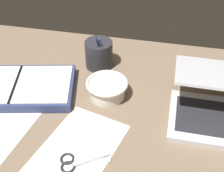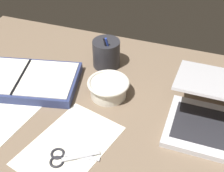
# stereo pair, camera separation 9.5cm
# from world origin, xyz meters

# --- Properties ---
(desk_top) EXTENTS (1.40, 1.00, 0.02)m
(desk_top) POSITION_xyz_m (0.00, 0.00, 0.01)
(desk_top) COLOR #75604C
(desk_top) RESTS_ON ground
(bowl) EXTENTS (0.14, 0.14, 0.06)m
(bowl) POSITION_xyz_m (-0.04, 0.13, 0.05)
(bowl) COLOR silver
(bowl) RESTS_ON desk_top
(pen_cup) EXTENTS (0.10, 0.10, 0.13)m
(pen_cup) POSITION_xyz_m (-0.10, 0.29, 0.07)
(pen_cup) COLOR #28282D
(pen_cup) RESTS_ON desk_top
(planner) EXTENTS (0.41, 0.29, 0.04)m
(planner) POSITION_xyz_m (-0.33, 0.09, 0.04)
(planner) COLOR navy
(planner) RESTS_ON desk_top
(scissors) EXTENTS (0.13, 0.09, 0.01)m
(scissors) POSITION_xyz_m (-0.06, -0.15, 0.02)
(scissors) COLOR #B7B7BC
(scissors) RESTS_ON desk_top
(paper_sheet_front) EXTENTS (0.26, 0.32, 0.00)m
(paper_sheet_front) POSITION_xyz_m (-0.06, -0.11, 0.02)
(paper_sheet_front) COLOR silver
(paper_sheet_front) RESTS_ON desk_top
(paper_sheet_beside_planner) EXTENTS (0.21, 0.29, 0.00)m
(paper_sheet_beside_planner) POSITION_xyz_m (-0.31, -0.06, 0.02)
(paper_sheet_beside_planner) COLOR silver
(paper_sheet_beside_planner) RESTS_ON desk_top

